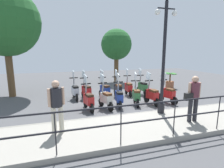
{
  "coord_description": "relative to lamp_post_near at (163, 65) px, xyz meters",
  "views": [
    {
      "loc": [
        -8.14,
        3.04,
        2.56
      ],
      "look_at": [
        0.2,
        0.5,
        0.9
      ],
      "focal_mm": 28.0,
      "sensor_mm": 36.0,
      "label": 1
    }
  ],
  "objects": [
    {
      "name": "pedestrian_distant",
      "position": [
        -0.63,
        3.89,
        -0.96
      ],
      "size": [
        0.4,
        0.47,
        1.59
      ],
      "rotation": [
        0.0,
        0.0,
        3.45
      ],
      "color": "beige",
      "rests_on": "promenade_walkway"
    },
    {
      "name": "potted_palm",
      "position": [
        4.65,
        -3.65,
        -1.59
      ],
      "size": [
        1.06,
        0.66,
        1.05
      ],
      "color": "#9E5B3D",
      "rests_on": "ground_plane"
    },
    {
      "name": "promenade_walkway",
      "position": [
        -0.75,
        0.73,
        -1.96
      ],
      "size": [
        2.2,
        20.0,
        0.15
      ],
      "color": "gray",
      "rests_on": "ground_plane"
    },
    {
      "name": "scooter_near_2",
      "position": [
        1.65,
        0.32,
        -1.55
      ],
      "size": [
        1.21,
        0.52,
        1.54
      ],
      "rotation": [
        0.0,
        0.0,
        -0.25
      ],
      "color": "black",
      "rests_on": "ground_plane"
    },
    {
      "name": "scooter_near_1",
      "position": [
        1.49,
        -0.43,
        -1.55
      ],
      "size": [
        1.23,
        0.44,
        1.54
      ],
      "rotation": [
        0.0,
        0.0,
        0.11
      ],
      "color": "black",
      "rests_on": "ground_plane"
    },
    {
      "name": "lamp_post_near",
      "position": [
        0.0,
        0.0,
        0.0
      ],
      "size": [
        0.26,
        0.9,
        4.26
      ],
      "color": "black",
      "rests_on": "promenade_walkway"
    },
    {
      "name": "tree_distant",
      "position": [
        7.91,
        -0.75,
        0.99
      ],
      "size": [
        2.46,
        2.46,
        4.3
      ],
      "color": "brown",
      "rests_on": "ground_plane"
    },
    {
      "name": "scooter_far_1",
      "position": [
        3.39,
        0.01,
        -1.55
      ],
      "size": [
        1.23,
        0.44,
        1.54
      ],
      "rotation": [
        0.0,
        0.0,
        -0.1
      ],
      "color": "black",
      "rests_on": "ground_plane"
    },
    {
      "name": "scooter_near_0",
      "position": [
        1.48,
        -1.3,
        -1.55
      ],
      "size": [
        1.2,
        0.54,
        1.54
      ],
      "rotation": [
        0.0,
        0.0,
        0.29
      ],
      "color": "black",
      "rests_on": "ground_plane"
    },
    {
      "name": "scooter_near_3",
      "position": [
        1.57,
        1.21,
        -1.55
      ],
      "size": [
        1.22,
        0.48,
        1.54
      ],
      "rotation": [
        0.0,
        0.0,
        -0.18
      ],
      "color": "black",
      "rests_on": "ground_plane"
    },
    {
      "name": "scooter_near_5",
      "position": [
        1.55,
        2.63,
        -1.55
      ],
      "size": [
        1.23,
        0.47,
        1.54
      ],
      "rotation": [
        0.0,
        0.0,
        0.17
      ],
      "color": "black",
      "rests_on": "ground_plane"
    },
    {
      "name": "ground_plane",
      "position": [
        2.4,
        0.73,
        -2.04
      ],
      "size": [
        28.0,
        28.0,
        0.0
      ],
      "primitive_type": "plane",
      "color": "#4C4C4F"
    },
    {
      "name": "fence_railing",
      "position": [
        -1.8,
        0.73,
        -1.13
      ],
      "size": [
        0.04,
        16.03,
        1.07
      ],
      "color": "black",
      "rests_on": "promenade_walkway"
    },
    {
      "name": "scooter_far_5",
      "position": [
        3.47,
        3.02,
        -1.55
      ],
      "size": [
        1.23,
        0.44,
        1.54
      ],
      "rotation": [
        0.0,
        0.0,
        0.1
      ],
      "color": "black",
      "rests_on": "ground_plane"
    },
    {
      "name": "pedestrian_with_bag",
      "position": [
        -1.08,
        -0.53,
        -0.96
      ],
      "size": [
        0.32,
        0.65,
        1.59
      ],
      "rotation": [
        0.0,
        0.0,
        -0.0
      ],
      "color": "#28282D",
      "rests_on": "promenade_walkway"
    },
    {
      "name": "scooter_far_0",
      "position": [
        3.34,
        -0.86,
        -1.55
      ],
      "size": [
        1.23,
        0.44,
        1.54
      ],
      "rotation": [
        0.0,
        0.0,
        0.05
      ],
      "color": "black",
      "rests_on": "ground_plane"
    },
    {
      "name": "scooter_far_4",
      "position": [
        3.3,
        2.45,
        -1.55
      ],
      "size": [
        1.21,
        0.52,
        1.54
      ],
      "rotation": [
        0.0,
        0.0,
        0.25
      ],
      "color": "black",
      "rests_on": "ground_plane"
    },
    {
      "name": "scooter_far_3",
      "position": [
        3.18,
        1.47,
        -1.55
      ],
      "size": [
        1.21,
        0.52,
        1.54
      ],
      "rotation": [
        0.0,
        0.0,
        0.25
      ],
      "color": "black",
      "rests_on": "ground_plane"
    },
    {
      "name": "scooter_far_2",
      "position": [
        3.19,
        0.73,
        -1.55
      ],
      "size": [
        1.23,
        0.44,
        1.54
      ],
      "rotation": [
        0.0,
        0.0,
        -0.03
      ],
      "color": "black",
      "rests_on": "ground_plane"
    },
    {
      "name": "tree_large",
      "position": [
        5.17,
        6.39,
        2.03
      ],
      "size": [
        3.68,
        3.68,
        5.93
      ],
      "color": "brown",
      "rests_on": "ground_plane"
    },
    {
      "name": "scooter_near_4",
      "position": [
        1.53,
        1.85,
        -1.55
      ],
      "size": [
        1.21,
        0.52,
        1.54
      ],
      "rotation": [
        0.0,
        0.0,
        0.26
      ],
      "color": "black",
      "rests_on": "ground_plane"
    }
  ]
}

